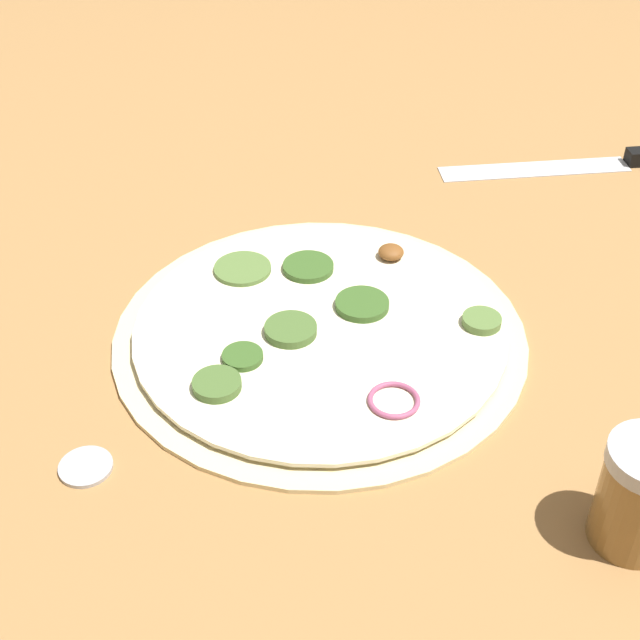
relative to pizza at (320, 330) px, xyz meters
The scene contains 4 objects.
ground_plane 0.01m from the pizza, 11.04° to the left, with size 3.00×3.00×0.00m, color #9E703F.
pizza is the anchor object (origin of this frame).
knife 0.49m from the pizza, 138.07° to the left, with size 0.11×0.35×0.02m.
loose_cap 0.24m from the pizza, 40.96° to the right, with size 0.04×0.04×0.01m.
Camera 1 is at (0.62, 0.08, 0.51)m, focal length 50.00 mm.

